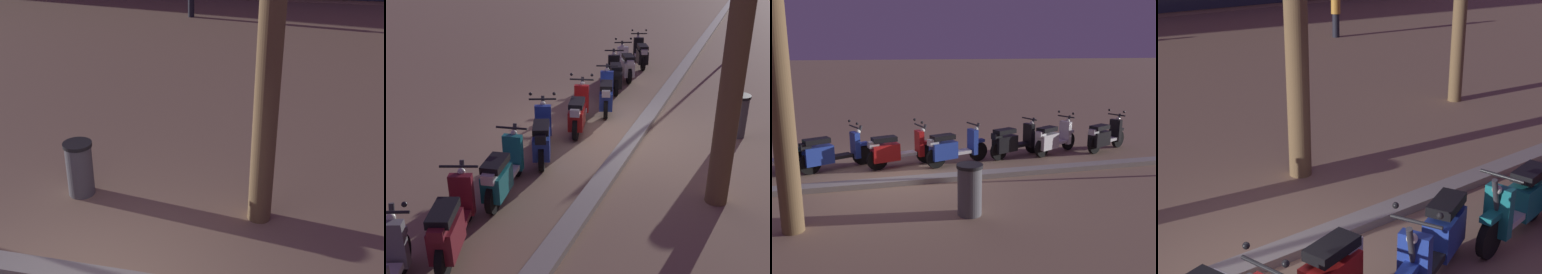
{
  "view_description": "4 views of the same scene",
  "coord_description": "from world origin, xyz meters",
  "views": [
    {
      "loc": [
        2.46,
        -4.35,
        4.59
      ],
      "look_at": [
        0.93,
        2.48,
        1.26
      ],
      "focal_mm": 47.69,
      "sensor_mm": 36.0,
      "label": 1
    },
    {
      "loc": [
        8.93,
        2.71,
        4.02
      ],
      "look_at": [
        2.26,
        0.04,
        0.88
      ],
      "focal_mm": 42.43,
      "sensor_mm": 36.0,
      "label": 2
    },
    {
      "loc": [
        0.81,
        9.07,
        2.97
      ],
      "look_at": [
        -1.34,
        0.73,
        1.05
      ],
      "focal_mm": 37.4,
      "sensor_mm": 36.0,
      "label": 3
    },
    {
      "loc": [
        -2.66,
        -4.86,
        3.81
      ],
      "look_at": [
        1.72,
        0.73,
        1.21
      ],
      "focal_mm": 53.64,
      "sensor_mm": 36.0,
      "label": 4
    }
  ],
  "objects": [
    {
      "name": "ground_plane",
      "position": [
        0.0,
        0.0,
        0.0
      ],
      "size": [
        200.0,
        200.0,
        0.0
      ],
      "primitive_type": "plane",
      "color": "#93755B"
    },
    {
      "name": "curb_strip",
      "position": [
        0.0,
        0.47,
        0.06
      ],
      "size": [
        60.0,
        0.36,
        0.12
      ],
      "primitive_type": "cube",
      "color": "gray",
      "rests_on": "ground"
    },
    {
      "name": "scooter_black_mid_rear",
      "position": [
        -6.05,
        -0.98,
        0.44
      ],
      "size": [
        1.64,
        0.89,
        1.17
      ],
      "color": "black",
      "rests_on": "ground"
    },
    {
      "name": "scooter_white_gap_after_mid",
      "position": [
        -4.42,
        -1.03,
        0.45
      ],
      "size": [
        1.63,
        0.95,
        1.17
      ],
      "color": "black",
      "rests_on": "ground"
    },
    {
      "name": "scooter_black_far_back",
      "position": [
        -3.18,
        -1.0,
        0.45
      ],
      "size": [
        1.73,
        0.87,
        1.04
      ],
      "color": "black",
      "rests_on": "ground"
    },
    {
      "name": "scooter_blue_mid_centre",
      "position": [
        -1.41,
        -0.67,
        0.45
      ],
      "size": [
        1.75,
        0.8,
        1.04
      ],
      "color": "black",
      "rests_on": "ground"
    },
    {
      "name": "scooter_red_second_in_line",
      "position": [
        0.01,
        -0.85,
        0.45
      ],
      "size": [
        1.81,
        0.75,
        1.17
      ],
      "color": "black",
      "rests_on": "ground"
    },
    {
      "name": "scooter_blue_mid_front",
      "position": [
        1.62,
        -0.98,
        0.46
      ],
      "size": [
        1.75,
        0.93,
        1.17
      ],
      "color": "black",
      "rests_on": "ground"
    },
    {
      "name": "scooter_teal_tail_end",
      "position": [
        3.2,
        -0.95,
        0.45
      ],
      "size": [
        1.76,
        0.67,
        1.04
      ],
      "color": "black",
      "rests_on": "ground"
    },
    {
      "name": "scooter_maroon_last_in_row",
      "position": [
        4.74,
        -0.83,
        0.47
      ],
      "size": [
        1.71,
        0.86,
        1.04
      ],
      "color": "black",
      "rests_on": "ground"
    },
    {
      "name": "crossing_sign",
      "position": [
        -8.29,
        1.74,
        1.5
      ],
      "size": [
        0.59,
        0.18,
        2.4
      ],
      "color": "#939399",
      "rests_on": "ground"
    },
    {
      "name": "litter_bin",
      "position": [
        -0.99,
        2.49,
        0.48
      ],
      "size": [
        0.48,
        0.48,
        0.95
      ],
      "color": "#56565B",
      "rests_on": "ground"
    }
  ]
}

